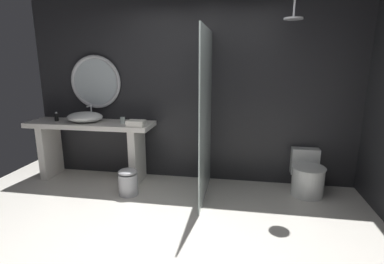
{
  "coord_description": "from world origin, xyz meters",
  "views": [
    {
      "loc": [
        0.71,
        -2.37,
        1.74
      ],
      "look_at": [
        0.17,
        0.77,
        0.97
      ],
      "focal_mm": 27.91,
      "sensor_mm": 36.0,
      "label": 1
    }
  ],
  "objects_px": {
    "round_wall_mirror": "(96,82)",
    "tumbler_cup": "(123,120)",
    "waste_bin": "(128,182)",
    "vessel_sink": "(85,117)",
    "toilet": "(307,175)",
    "folded_hand_towel": "(136,123)",
    "rain_shower_head": "(294,16)",
    "soap_dispenser": "(56,117)"
  },
  "relations": [
    {
      "from": "tumbler_cup",
      "to": "folded_hand_towel",
      "type": "height_order",
      "value": "tumbler_cup"
    },
    {
      "from": "waste_bin",
      "to": "folded_hand_towel",
      "type": "relative_size",
      "value": 1.54
    },
    {
      "from": "soap_dispenser",
      "to": "round_wall_mirror",
      "type": "distance_m",
      "value": 0.77
    },
    {
      "from": "soap_dispenser",
      "to": "waste_bin",
      "type": "height_order",
      "value": "soap_dispenser"
    },
    {
      "from": "round_wall_mirror",
      "to": "toilet",
      "type": "relative_size",
      "value": 1.28
    },
    {
      "from": "vessel_sink",
      "to": "soap_dispenser",
      "type": "bearing_deg",
      "value": -179.85
    },
    {
      "from": "vessel_sink",
      "to": "soap_dispenser",
      "type": "relative_size",
      "value": 3.85
    },
    {
      "from": "toilet",
      "to": "rain_shower_head",
      "type": "bearing_deg",
      "value": -147.01
    },
    {
      "from": "rain_shower_head",
      "to": "soap_dispenser",
      "type": "bearing_deg",
      "value": 176.21
    },
    {
      "from": "toilet",
      "to": "waste_bin",
      "type": "distance_m",
      "value": 2.38
    },
    {
      "from": "round_wall_mirror",
      "to": "toilet",
      "type": "xyz_separation_m",
      "value": [
        3.06,
        -0.24,
        -1.18
      ]
    },
    {
      "from": "toilet",
      "to": "folded_hand_towel",
      "type": "height_order",
      "value": "folded_hand_towel"
    },
    {
      "from": "vessel_sink",
      "to": "soap_dispenser",
      "type": "xyz_separation_m",
      "value": [
        -0.45,
        -0.0,
        -0.01
      ]
    },
    {
      "from": "waste_bin",
      "to": "folded_hand_towel",
      "type": "bearing_deg",
      "value": 82.44
    },
    {
      "from": "vessel_sink",
      "to": "round_wall_mirror",
      "type": "distance_m",
      "value": 0.55
    },
    {
      "from": "toilet",
      "to": "waste_bin",
      "type": "height_order",
      "value": "toilet"
    },
    {
      "from": "soap_dispenser",
      "to": "folded_hand_towel",
      "type": "height_order",
      "value": "soap_dispenser"
    },
    {
      "from": "soap_dispenser",
      "to": "toilet",
      "type": "height_order",
      "value": "soap_dispenser"
    },
    {
      "from": "tumbler_cup",
      "to": "soap_dispenser",
      "type": "bearing_deg",
      "value": -179.98
    },
    {
      "from": "vessel_sink",
      "to": "toilet",
      "type": "height_order",
      "value": "vessel_sink"
    },
    {
      "from": "round_wall_mirror",
      "to": "waste_bin",
      "type": "height_order",
      "value": "round_wall_mirror"
    },
    {
      "from": "tumbler_cup",
      "to": "waste_bin",
      "type": "relative_size",
      "value": 0.25
    },
    {
      "from": "vessel_sink",
      "to": "rain_shower_head",
      "type": "xyz_separation_m",
      "value": [
        2.77,
        -0.21,
        1.28
      ]
    },
    {
      "from": "waste_bin",
      "to": "round_wall_mirror",
      "type": "bearing_deg",
      "value": 135.84
    },
    {
      "from": "soap_dispenser",
      "to": "rain_shower_head",
      "type": "distance_m",
      "value": 3.48
    },
    {
      "from": "round_wall_mirror",
      "to": "rain_shower_head",
      "type": "distance_m",
      "value": 2.85
    },
    {
      "from": "rain_shower_head",
      "to": "waste_bin",
      "type": "bearing_deg",
      "value": -173.52
    },
    {
      "from": "round_wall_mirror",
      "to": "waste_bin",
      "type": "relative_size",
      "value": 2.19
    },
    {
      "from": "waste_bin",
      "to": "toilet",
      "type": "bearing_deg",
      "value": 11.05
    },
    {
      "from": "vessel_sink",
      "to": "rain_shower_head",
      "type": "height_order",
      "value": "rain_shower_head"
    },
    {
      "from": "tumbler_cup",
      "to": "rain_shower_head",
      "type": "distance_m",
      "value": 2.56
    },
    {
      "from": "vessel_sink",
      "to": "round_wall_mirror",
      "type": "xyz_separation_m",
      "value": [
        0.07,
        0.26,
        0.48
      ]
    },
    {
      "from": "soap_dispenser",
      "to": "toilet",
      "type": "relative_size",
      "value": 0.22
    },
    {
      "from": "toilet",
      "to": "waste_bin",
      "type": "bearing_deg",
      "value": -168.95
    },
    {
      "from": "vessel_sink",
      "to": "rain_shower_head",
      "type": "distance_m",
      "value": 3.06
    },
    {
      "from": "soap_dispenser",
      "to": "round_wall_mirror",
      "type": "relative_size",
      "value": 0.17
    },
    {
      "from": "rain_shower_head",
      "to": "toilet",
      "type": "xyz_separation_m",
      "value": [
        0.36,
        0.23,
        -1.98
      ]
    },
    {
      "from": "vessel_sink",
      "to": "folded_hand_towel",
      "type": "height_order",
      "value": "vessel_sink"
    },
    {
      "from": "vessel_sink",
      "to": "folded_hand_towel",
      "type": "bearing_deg",
      "value": -10.53
    },
    {
      "from": "rain_shower_head",
      "to": "toilet",
      "type": "distance_m",
      "value": 2.02
    },
    {
      "from": "round_wall_mirror",
      "to": "tumbler_cup",
      "type": "bearing_deg",
      "value": -27.36
    },
    {
      "from": "round_wall_mirror",
      "to": "toilet",
      "type": "distance_m",
      "value": 3.29
    }
  ]
}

